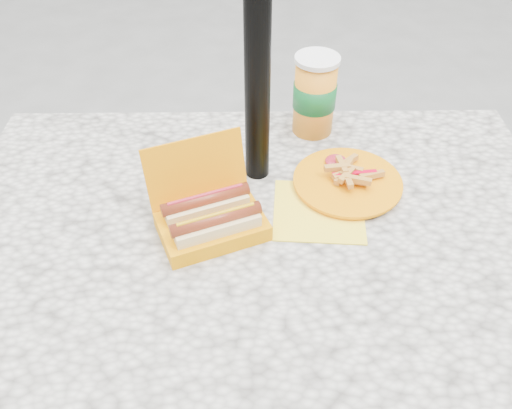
{
  "coord_description": "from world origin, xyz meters",
  "views": [
    {
      "loc": [
        -0.02,
        -0.75,
        1.48
      ],
      "look_at": [
        -0.0,
        0.0,
        0.8
      ],
      "focal_mm": 38.0,
      "sensor_mm": 36.0,
      "label": 1
    }
  ],
  "objects_px": {
    "hotdog_box": "(210,217)",
    "fries_plate": "(345,183)",
    "umbrella_pole": "(258,13)",
    "soda_cup": "(315,95)"
  },
  "relations": [
    {
      "from": "fries_plate",
      "to": "soda_cup",
      "type": "relative_size",
      "value": 1.53
    },
    {
      "from": "umbrella_pole",
      "to": "fries_plate",
      "type": "relative_size",
      "value": 7.7
    },
    {
      "from": "hotdog_box",
      "to": "soda_cup",
      "type": "xyz_separation_m",
      "value": [
        0.22,
        0.34,
        0.06
      ]
    },
    {
      "from": "fries_plate",
      "to": "soda_cup",
      "type": "distance_m",
      "value": 0.23
    },
    {
      "from": "umbrella_pole",
      "to": "fries_plate",
      "type": "bearing_deg",
      "value": -16.08
    },
    {
      "from": "umbrella_pole",
      "to": "fries_plate",
      "type": "height_order",
      "value": "umbrella_pole"
    },
    {
      "from": "umbrella_pole",
      "to": "fries_plate",
      "type": "distance_m",
      "value": 0.39
    },
    {
      "from": "hotdog_box",
      "to": "soda_cup",
      "type": "distance_m",
      "value": 0.41
    },
    {
      "from": "hotdog_box",
      "to": "fries_plate",
      "type": "xyz_separation_m",
      "value": [
        0.27,
        0.12,
        -0.02
      ]
    },
    {
      "from": "umbrella_pole",
      "to": "hotdog_box",
      "type": "xyz_separation_m",
      "value": [
        -0.09,
        -0.18,
        -0.31
      ]
    }
  ]
}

